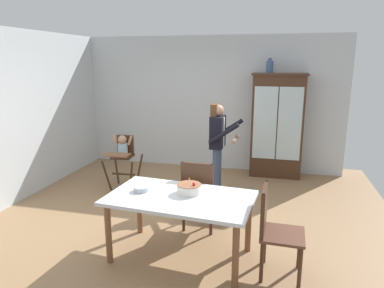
{
  "coord_description": "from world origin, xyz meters",
  "views": [
    {
      "loc": [
        1.35,
        -4.35,
        2.2
      ],
      "look_at": [
        0.1,
        0.7,
        0.95
      ],
      "focal_mm": 32.37,
      "sensor_mm": 36.0,
      "label": 1
    }
  ],
  "objects_px": {
    "dining_chair_far_side": "(199,191)",
    "dining_table": "(180,204)",
    "adult_person": "(218,139)",
    "birthday_cake": "(189,189)",
    "dining_chair_right_end": "(273,225)",
    "high_chair_with_toddler": "(123,152)",
    "china_cabinet": "(277,126)",
    "serving_bowl": "(141,189)",
    "ceramic_vase": "(270,66)"
  },
  "relations": [
    {
      "from": "dining_chair_far_side",
      "to": "dining_table",
      "type": "bearing_deg",
      "value": 87.55
    },
    {
      "from": "dining_table",
      "to": "adult_person",
      "type": "bearing_deg",
      "value": 87.66
    },
    {
      "from": "birthday_cake",
      "to": "dining_chair_right_end",
      "type": "relative_size",
      "value": 0.29
    },
    {
      "from": "high_chair_with_toddler",
      "to": "dining_chair_far_side",
      "type": "distance_m",
      "value": 2.06
    },
    {
      "from": "china_cabinet",
      "to": "dining_chair_far_side",
      "type": "bearing_deg",
      "value": -110.12
    },
    {
      "from": "china_cabinet",
      "to": "birthday_cake",
      "type": "height_order",
      "value": "china_cabinet"
    },
    {
      "from": "high_chair_with_toddler",
      "to": "serving_bowl",
      "type": "height_order",
      "value": "high_chair_with_toddler"
    },
    {
      "from": "adult_person",
      "to": "dining_chair_right_end",
      "type": "height_order",
      "value": "adult_person"
    },
    {
      "from": "china_cabinet",
      "to": "adult_person",
      "type": "relative_size",
      "value": 1.3
    },
    {
      "from": "high_chair_with_toddler",
      "to": "dining_table",
      "type": "distance_m",
      "value": 2.49
    },
    {
      "from": "dining_table",
      "to": "dining_chair_right_end",
      "type": "distance_m",
      "value": 1.02
    },
    {
      "from": "china_cabinet",
      "to": "adult_person",
      "type": "distance_m",
      "value": 1.58
    },
    {
      "from": "ceramic_vase",
      "to": "dining_chair_right_end",
      "type": "bearing_deg",
      "value": -86.53
    },
    {
      "from": "adult_person",
      "to": "serving_bowl",
      "type": "relative_size",
      "value": 8.5
    },
    {
      "from": "dining_table",
      "to": "dining_chair_right_end",
      "type": "relative_size",
      "value": 1.74
    },
    {
      "from": "dining_table",
      "to": "dining_chair_right_end",
      "type": "bearing_deg",
      "value": -5.1
    },
    {
      "from": "dining_table",
      "to": "dining_chair_right_end",
      "type": "xyz_separation_m",
      "value": [
        1.02,
        -0.09,
        -0.09
      ]
    },
    {
      "from": "birthday_cake",
      "to": "dining_chair_far_side",
      "type": "height_order",
      "value": "dining_chair_far_side"
    },
    {
      "from": "adult_person",
      "to": "birthday_cake",
      "type": "bearing_deg",
      "value": -177.57
    },
    {
      "from": "serving_bowl",
      "to": "dining_chair_right_end",
      "type": "distance_m",
      "value": 1.52
    },
    {
      "from": "dining_table",
      "to": "birthday_cake",
      "type": "distance_m",
      "value": 0.2
    },
    {
      "from": "birthday_cake",
      "to": "adult_person",
      "type": "bearing_deg",
      "value": 89.76
    },
    {
      "from": "high_chair_with_toddler",
      "to": "dining_chair_far_side",
      "type": "height_order",
      "value": "dining_chair_far_side"
    },
    {
      "from": "adult_person",
      "to": "birthday_cake",
      "type": "height_order",
      "value": "adult_person"
    },
    {
      "from": "dining_chair_right_end",
      "to": "adult_person",
      "type": "bearing_deg",
      "value": 26.33
    },
    {
      "from": "high_chair_with_toddler",
      "to": "dining_chair_far_side",
      "type": "xyz_separation_m",
      "value": [
        1.65,
        -1.24,
        -0.1
      ]
    },
    {
      "from": "dining_table",
      "to": "high_chair_with_toddler",
      "type": "bearing_deg",
      "value": 129.72
    },
    {
      "from": "adult_person",
      "to": "dining_chair_far_side",
      "type": "distance_m",
      "value": 1.37
    },
    {
      "from": "dining_chair_right_end",
      "to": "high_chair_with_toddler",
      "type": "bearing_deg",
      "value": 54.52
    },
    {
      "from": "dining_chair_far_side",
      "to": "dining_chair_right_end",
      "type": "bearing_deg",
      "value": 143.97
    },
    {
      "from": "ceramic_vase",
      "to": "dining_chair_far_side",
      "type": "xyz_separation_m",
      "value": [
        -0.75,
        -2.59,
        -1.55
      ]
    },
    {
      "from": "serving_bowl",
      "to": "dining_chair_far_side",
      "type": "relative_size",
      "value": 0.19
    },
    {
      "from": "ceramic_vase",
      "to": "serving_bowl",
      "type": "distance_m",
      "value": 3.72
    },
    {
      "from": "serving_bowl",
      "to": "dining_chair_right_end",
      "type": "bearing_deg",
      "value": -5.06
    },
    {
      "from": "high_chair_with_toddler",
      "to": "birthday_cake",
      "type": "relative_size",
      "value": 3.39
    },
    {
      "from": "birthday_cake",
      "to": "china_cabinet",
      "type": "bearing_deg",
      "value": 73.44
    },
    {
      "from": "dining_table",
      "to": "dining_chair_far_side",
      "type": "xyz_separation_m",
      "value": [
        0.06,
        0.67,
        -0.09
      ]
    },
    {
      "from": "high_chair_with_toddler",
      "to": "serving_bowl",
      "type": "bearing_deg",
      "value": -63.05
    },
    {
      "from": "dining_chair_far_side",
      "to": "adult_person",
      "type": "bearing_deg",
      "value": -88.2
    },
    {
      "from": "high_chair_with_toddler",
      "to": "adult_person",
      "type": "height_order",
      "value": "adult_person"
    },
    {
      "from": "high_chair_with_toddler",
      "to": "birthday_cake",
      "type": "distance_m",
      "value": 2.45
    },
    {
      "from": "china_cabinet",
      "to": "dining_table",
      "type": "relative_size",
      "value": 1.19
    },
    {
      "from": "dining_table",
      "to": "dining_chair_far_side",
      "type": "distance_m",
      "value": 0.68
    },
    {
      "from": "china_cabinet",
      "to": "serving_bowl",
      "type": "distance_m",
      "value": 3.55
    },
    {
      "from": "china_cabinet",
      "to": "serving_bowl",
      "type": "xyz_separation_m",
      "value": [
        -1.49,
        -3.22,
        -0.23
      ]
    },
    {
      "from": "serving_bowl",
      "to": "dining_chair_right_end",
      "type": "height_order",
      "value": "dining_chair_right_end"
    },
    {
      "from": "high_chair_with_toddler",
      "to": "dining_chair_right_end",
      "type": "xyz_separation_m",
      "value": [
        2.6,
        -2.0,
        -0.1
      ]
    },
    {
      "from": "adult_person",
      "to": "dining_table",
      "type": "relative_size",
      "value": 0.91
    },
    {
      "from": "dining_table",
      "to": "birthday_cake",
      "type": "height_order",
      "value": "birthday_cake"
    },
    {
      "from": "high_chair_with_toddler",
      "to": "ceramic_vase",
      "type": "bearing_deg",
      "value": 25.66
    }
  ]
}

